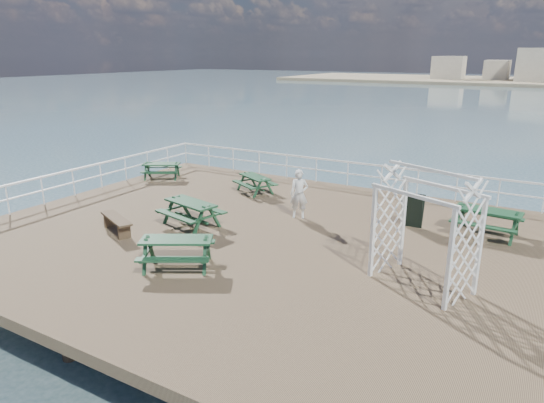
{
  "coord_description": "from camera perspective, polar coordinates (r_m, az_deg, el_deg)",
  "views": [
    {
      "loc": [
        7.27,
        -12.1,
        5.43
      ],
      "look_at": [
        0.16,
        0.16,
        1.1
      ],
      "focal_mm": 32.0,
      "sensor_mm": 36.0,
      "label": 1
    }
  ],
  "objects": [
    {
      "name": "sandwich_board",
      "position": [
        16.38,
        16.2,
        -1.09
      ],
      "size": [
        0.68,
        0.52,
        1.09
      ],
      "rotation": [
        0.0,
        0.0,
        0.04
      ],
      "color": "black",
      "rests_on": "ground"
    },
    {
      "name": "ground",
      "position": [
        15.18,
        -0.82,
        -4.58
      ],
      "size": [
        18.0,
        14.0,
        0.3
      ],
      "primitive_type": "cube",
      "color": "brown",
      "rests_on": "ground"
    },
    {
      "name": "picnic_table_d",
      "position": [
        16.06,
        -9.53,
        -0.78
      ],
      "size": [
        2.19,
        1.91,
        0.92
      ],
      "rotation": [
        0.0,
        0.0,
        -0.23
      ],
      "color": "#12331D",
      "rests_on": "ground"
    },
    {
      "name": "picnic_table_e",
      "position": [
        13.03,
        -11.15,
        -5.2
      ],
      "size": [
        2.36,
        2.22,
        0.9
      ],
      "rotation": [
        0.0,
        0.0,
        0.52
      ],
      "color": "#12331D",
      "rests_on": "ground"
    },
    {
      "name": "flat_bench_near",
      "position": [
        16.01,
        -17.83,
        -2.23
      ],
      "size": [
        1.79,
        1.1,
        0.51
      ],
      "rotation": [
        0.0,
        0.0,
        -0.42
      ],
      "color": "brown",
      "rests_on": "ground"
    },
    {
      "name": "person",
      "position": [
        16.56,
        3.21,
        0.89
      ],
      "size": [
        0.72,
        0.62,
        1.68
      ],
      "primitive_type": "imported",
      "rotation": [
        0.0,
        0.0,
        0.41
      ],
      "color": "silver",
      "rests_on": "ground"
    },
    {
      "name": "trellis_arbor",
      "position": [
        12.09,
        17.49,
        -3.8
      ],
      "size": [
        2.65,
        2.06,
        2.92
      ],
      "rotation": [
        0.0,
        0.0,
        -0.39
      ],
      "color": "white",
      "rests_on": "ground"
    },
    {
      "name": "railing",
      "position": [
        17.02,
        3.4,
        1.44
      ],
      "size": [
        17.77,
        13.76,
        1.1
      ],
      "color": "white",
      "rests_on": "ground"
    },
    {
      "name": "picnic_table_c",
      "position": [
        16.42,
        24.03,
        -1.64
      ],
      "size": [
        2.05,
        1.71,
        0.94
      ],
      "rotation": [
        0.0,
        0.0,
        -0.08
      ],
      "color": "#12331D",
      "rests_on": "ground"
    },
    {
      "name": "picnic_table_b",
      "position": [
        19.72,
        -2.03,
        2.49
      ],
      "size": [
        1.99,
        1.86,
        0.77
      ],
      "rotation": [
        0.0,
        0.0,
        -0.48
      ],
      "color": "#12331D",
      "rests_on": "ground"
    },
    {
      "name": "picnic_table_a",
      "position": [
        22.53,
        -12.86,
        3.94
      ],
      "size": [
        2.06,
        1.95,
        0.79
      ],
      "rotation": [
        0.0,
        0.0,
        0.53
      ],
      "color": "#12331D",
      "rests_on": "ground"
    }
  ]
}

